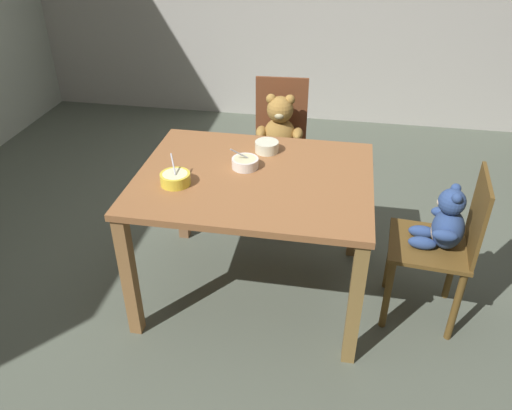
% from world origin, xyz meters
% --- Properties ---
extents(ground_plane, '(5.20, 5.20, 0.04)m').
position_xyz_m(ground_plane, '(0.00, 0.00, -0.02)').
color(ground_plane, '#535A4C').
extents(dining_table, '(1.16, 0.93, 0.73)m').
position_xyz_m(dining_table, '(0.00, 0.00, 0.63)').
color(dining_table, '#905B34').
rests_on(dining_table, ground_plane).
extents(teddy_chair_near_right, '(0.42, 0.41, 0.84)m').
position_xyz_m(teddy_chair_near_right, '(0.94, -0.03, 0.52)').
color(teddy_chair_near_right, brown).
rests_on(teddy_chair_near_right, ground_plane).
extents(teddy_chair_far_center, '(0.39, 0.43, 0.91)m').
position_xyz_m(teddy_chair_far_center, '(0.01, 0.83, 0.57)').
color(teddy_chair_far_center, brown).
rests_on(teddy_chair_far_center, ground_plane).
extents(porridge_bowl_yellow_near_left, '(0.15, 0.15, 0.13)m').
position_xyz_m(porridge_bowl_yellow_near_left, '(-0.36, -0.15, 0.76)').
color(porridge_bowl_yellow_near_left, yellow).
rests_on(porridge_bowl_yellow_near_left, dining_table).
extents(porridge_bowl_white_center, '(0.14, 0.14, 0.12)m').
position_xyz_m(porridge_bowl_white_center, '(-0.06, 0.07, 0.76)').
color(porridge_bowl_white_center, silver).
rests_on(porridge_bowl_white_center, dining_table).
extents(porridge_bowl_cream_far_center, '(0.13, 0.13, 0.06)m').
position_xyz_m(porridge_bowl_cream_far_center, '(0.02, 0.27, 0.76)').
color(porridge_bowl_cream_far_center, beige).
rests_on(porridge_bowl_cream_far_center, dining_table).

